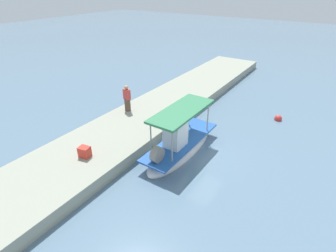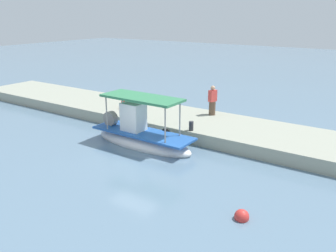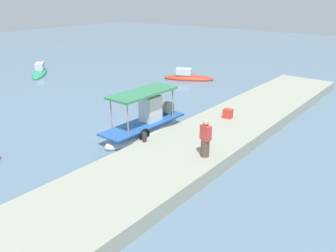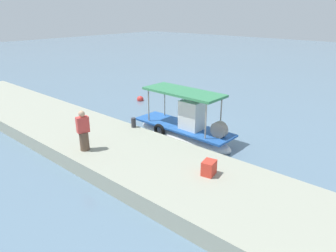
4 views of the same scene
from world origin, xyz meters
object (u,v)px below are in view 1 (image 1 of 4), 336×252
Objects in this scene: fisherman_near_bollard at (127,99)px; marker_buoy at (278,119)px; main_fishing_boat at (180,145)px; cargo_crate at (85,152)px; mooring_bollard at (173,117)px.

fisherman_near_bollard reaches higher than marker_buoy.
fisherman_near_bollard is at bearing -106.54° from main_fishing_boat.
marker_buoy is (-7.12, 3.64, -0.40)m from main_fishing_boat.
main_fishing_boat reaches higher than cargo_crate.
mooring_bollard is at bearing -138.68° from main_fishing_boat.
mooring_bollard is (-1.98, -1.74, 0.43)m from main_fishing_boat.
fisherman_near_bollard is at bearing -161.56° from cargo_crate.
fisherman_near_bollard is at bearing -81.80° from mooring_bollard.
cargo_crate is (5.77, -1.55, 0.03)m from mooring_bollard.
marker_buoy is at bearing 133.68° from mooring_bollard.
marker_buoy is (-10.91, 6.93, -0.86)m from cargo_crate.
main_fishing_boat is 5.37m from fisherman_near_bollard.
cargo_crate is 12.95m from marker_buoy.
cargo_crate is at bearing -40.96° from main_fishing_boat.
marker_buoy is (-5.14, 5.38, -0.83)m from mooring_bollard.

